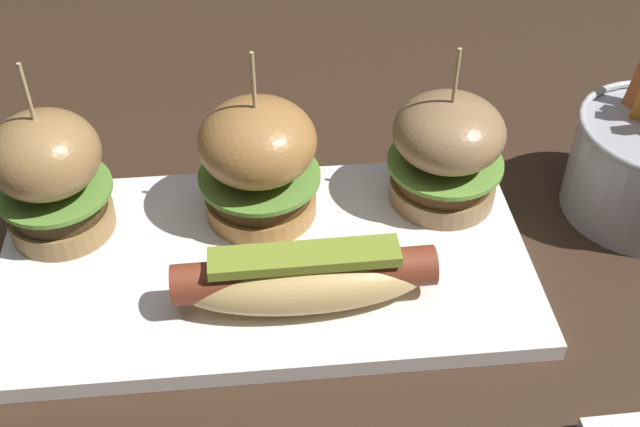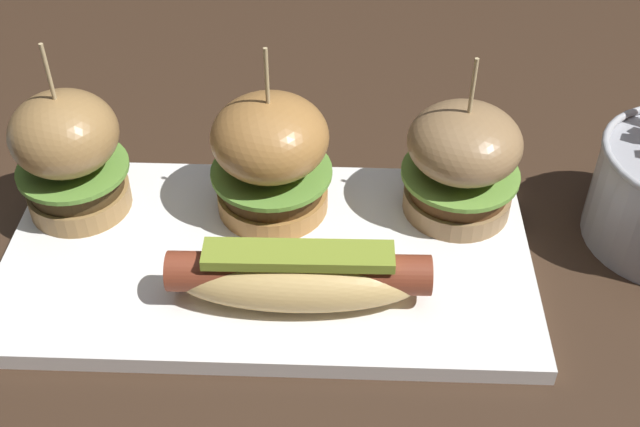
% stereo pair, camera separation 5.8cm
% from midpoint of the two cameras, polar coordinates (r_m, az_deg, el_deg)
% --- Properties ---
extents(ground_plane, '(3.00, 3.00, 0.00)m').
position_cam_midpoint_polar(ground_plane, '(0.62, -6.41, -4.12)').
color(ground_plane, '#382619').
extents(platter_main, '(0.40, 0.21, 0.01)m').
position_cam_midpoint_polar(platter_main, '(0.62, -6.46, -3.66)').
color(platter_main, white).
rests_on(platter_main, ground).
extents(hot_dog, '(0.18, 0.06, 0.05)m').
position_cam_midpoint_polar(hot_dog, '(0.56, -3.86, -4.74)').
color(hot_dog, '#D9B26A').
rests_on(hot_dog, platter_main).
extents(slider_left, '(0.09, 0.09, 0.15)m').
position_cam_midpoint_polar(slider_left, '(0.64, -21.02, 2.48)').
color(slider_left, '#A07745').
rests_on(slider_left, platter_main).
extents(slider_center, '(0.10, 0.10, 0.14)m').
position_cam_midpoint_polar(slider_center, '(0.62, -6.47, 3.71)').
color(slider_center, '#AB763D').
rests_on(slider_center, platter_main).
extents(slider_right, '(0.09, 0.09, 0.14)m').
position_cam_midpoint_polar(slider_right, '(0.63, 6.64, 4.39)').
color(slider_right, '#99754D').
rests_on(slider_right, platter_main).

